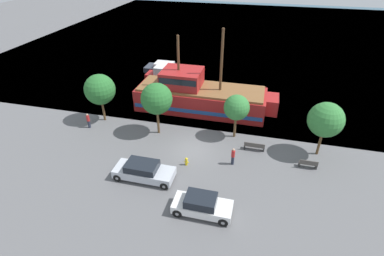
{
  "coord_description": "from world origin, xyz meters",
  "views": [
    {
      "loc": [
        5.51,
        -22.16,
        16.67
      ],
      "look_at": [
        -0.53,
        2.0,
        1.2
      ],
      "focal_mm": 28.0,
      "sensor_mm": 36.0,
      "label": 1
    }
  ],
  "objects_px": {
    "moored_boat_dockside": "(165,75)",
    "fire_hydrant": "(186,161)",
    "pedestrian_walking_near": "(233,156)",
    "moored_boat_outer": "(167,68)",
    "parked_car_curb_front": "(202,205)",
    "parked_car_curb_mid": "(144,171)",
    "pedestrian_walking_far": "(88,121)",
    "pirate_ship": "(199,96)",
    "bench_promenade_east": "(308,164)",
    "bench_promenade_west": "(254,146)"
  },
  "relations": [
    {
      "from": "moored_boat_dockside",
      "to": "fire_hydrant",
      "type": "xyz_separation_m",
      "value": [
        7.91,
        -17.88,
        -0.28
      ]
    },
    {
      "from": "fire_hydrant",
      "to": "pedestrian_walking_near",
      "type": "distance_m",
      "value": 4.09
    },
    {
      "from": "moored_boat_outer",
      "to": "parked_car_curb_front",
      "type": "xyz_separation_m",
      "value": [
        11.13,
        -26.01,
        0.24
      ]
    },
    {
      "from": "moored_boat_dockside",
      "to": "parked_car_curb_mid",
      "type": "xyz_separation_m",
      "value": [
        4.95,
        -20.38,
        0.05
      ]
    },
    {
      "from": "moored_boat_outer",
      "to": "parked_car_curb_mid",
      "type": "bearing_deg",
      "value": -76.41
    },
    {
      "from": "parked_car_curb_mid",
      "to": "pedestrian_walking_near",
      "type": "relative_size",
      "value": 2.98
    },
    {
      "from": "parked_car_curb_mid",
      "to": "pedestrian_walking_far",
      "type": "relative_size",
      "value": 3.01
    },
    {
      "from": "moored_boat_dockside",
      "to": "parked_car_curb_mid",
      "type": "height_order",
      "value": "moored_boat_dockside"
    },
    {
      "from": "moored_boat_dockside",
      "to": "pedestrian_walking_near",
      "type": "distance_m",
      "value": 20.53
    },
    {
      "from": "pirate_ship",
      "to": "moored_boat_dockside",
      "type": "bearing_deg",
      "value": 131.97
    },
    {
      "from": "parked_car_curb_front",
      "to": "bench_promenade_east",
      "type": "bearing_deg",
      "value": 42.58
    },
    {
      "from": "moored_boat_dockside",
      "to": "bench_promenade_east",
      "type": "height_order",
      "value": "moored_boat_dockside"
    },
    {
      "from": "fire_hydrant",
      "to": "bench_promenade_east",
      "type": "height_order",
      "value": "bench_promenade_east"
    },
    {
      "from": "moored_boat_dockside",
      "to": "bench_promenade_east",
      "type": "relative_size",
      "value": 3.63
    },
    {
      "from": "parked_car_curb_front",
      "to": "fire_hydrant",
      "type": "bearing_deg",
      "value": 116.44
    },
    {
      "from": "pedestrian_walking_far",
      "to": "bench_promenade_east",
      "type": "bearing_deg",
      "value": -3.7
    },
    {
      "from": "parked_car_curb_mid",
      "to": "pedestrian_walking_far",
      "type": "xyz_separation_m",
      "value": [
        -8.61,
        6.08,
        0.09
      ]
    },
    {
      "from": "bench_promenade_west",
      "to": "pedestrian_walking_near",
      "type": "xyz_separation_m",
      "value": [
        -1.7,
        -2.58,
        0.4
      ]
    },
    {
      "from": "parked_car_curb_mid",
      "to": "bench_promenade_west",
      "type": "bearing_deg",
      "value": 35.81
    },
    {
      "from": "parked_car_curb_mid",
      "to": "fire_hydrant",
      "type": "relative_size",
      "value": 6.48
    },
    {
      "from": "parked_car_curb_mid",
      "to": "pedestrian_walking_near",
      "type": "xyz_separation_m",
      "value": [
        6.87,
        3.6,
        0.1
      ]
    },
    {
      "from": "fire_hydrant",
      "to": "pedestrian_walking_far",
      "type": "bearing_deg",
      "value": 162.81
    },
    {
      "from": "pedestrian_walking_far",
      "to": "pirate_ship",
      "type": "bearing_deg",
      "value": 33.64
    },
    {
      "from": "moored_boat_outer",
      "to": "fire_hydrant",
      "type": "height_order",
      "value": "moored_boat_outer"
    },
    {
      "from": "bench_promenade_east",
      "to": "pedestrian_walking_near",
      "type": "relative_size",
      "value": 0.92
    },
    {
      "from": "moored_boat_dockside",
      "to": "bench_promenade_east",
      "type": "xyz_separation_m",
      "value": [
        18.22,
        -15.71,
        -0.27
      ]
    },
    {
      "from": "parked_car_curb_mid",
      "to": "pedestrian_walking_near",
      "type": "bearing_deg",
      "value": 27.68
    },
    {
      "from": "moored_boat_dockside",
      "to": "pedestrian_walking_far",
      "type": "distance_m",
      "value": 14.76
    },
    {
      "from": "pirate_ship",
      "to": "parked_car_curb_mid",
      "type": "xyz_separation_m",
      "value": [
        -1.72,
        -12.96,
        -0.95
      ]
    },
    {
      "from": "parked_car_curb_front",
      "to": "bench_promenade_east",
      "type": "distance_m",
      "value": 10.62
    },
    {
      "from": "parked_car_curb_front",
      "to": "pedestrian_walking_far",
      "type": "xyz_separation_m",
      "value": [
        -14.06,
        8.6,
        0.08
      ]
    },
    {
      "from": "moored_boat_dockside",
      "to": "parked_car_curb_mid",
      "type": "distance_m",
      "value": 20.97
    },
    {
      "from": "fire_hydrant",
      "to": "pedestrian_walking_far",
      "type": "height_order",
      "value": "pedestrian_walking_far"
    },
    {
      "from": "pedestrian_walking_far",
      "to": "fire_hydrant",
      "type": "bearing_deg",
      "value": -17.19
    },
    {
      "from": "parked_car_curb_mid",
      "to": "fire_hydrant",
      "type": "height_order",
      "value": "parked_car_curb_mid"
    },
    {
      "from": "moored_boat_dockside",
      "to": "bench_promenade_east",
      "type": "bearing_deg",
      "value": -40.77
    },
    {
      "from": "bench_promenade_west",
      "to": "bench_promenade_east",
      "type": "bearing_deg",
      "value": -17.84
    },
    {
      "from": "moored_boat_outer",
      "to": "pedestrian_walking_far",
      "type": "height_order",
      "value": "pedestrian_walking_far"
    },
    {
      "from": "parked_car_curb_front",
      "to": "parked_car_curb_mid",
      "type": "distance_m",
      "value": 6.0
    },
    {
      "from": "fire_hydrant",
      "to": "moored_boat_dockside",
      "type": "bearing_deg",
      "value": 113.88
    },
    {
      "from": "moored_boat_dockside",
      "to": "fire_hydrant",
      "type": "relative_size",
      "value": 7.3
    },
    {
      "from": "pedestrian_walking_near",
      "to": "pedestrian_walking_far",
      "type": "height_order",
      "value": "pedestrian_walking_near"
    },
    {
      "from": "parked_car_curb_front",
      "to": "fire_hydrant",
      "type": "distance_m",
      "value": 5.61
    },
    {
      "from": "pedestrian_walking_near",
      "to": "bench_promenade_east",
      "type": "bearing_deg",
      "value": 9.45
    },
    {
      "from": "bench_promenade_west",
      "to": "pedestrian_walking_near",
      "type": "distance_m",
      "value": 3.11
    },
    {
      "from": "bench_promenade_west",
      "to": "fire_hydrant",
      "type": "bearing_deg",
      "value": -146.74
    },
    {
      "from": "pirate_ship",
      "to": "bench_promenade_west",
      "type": "relative_size",
      "value": 8.39
    },
    {
      "from": "parked_car_curb_front",
      "to": "parked_car_curb_mid",
      "type": "bearing_deg",
      "value": 155.26
    },
    {
      "from": "moored_boat_dockside",
      "to": "parked_car_curb_front",
      "type": "distance_m",
      "value": 25.15
    },
    {
      "from": "pirate_ship",
      "to": "moored_boat_dockside",
      "type": "height_order",
      "value": "pirate_ship"
    }
  ]
}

